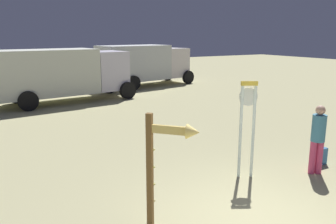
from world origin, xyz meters
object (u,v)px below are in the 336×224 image
object	(u,v)px
backpack	(321,156)
box_truck_near	(59,73)
standing_clock	(247,120)
person_near_clock	(318,136)
box_truck_far	(144,63)
arrow_sign	(167,154)

from	to	relation	value
backpack	box_truck_near	xyz separation A→B (m)	(-3.91, 12.15, 1.29)
backpack	box_truck_near	world-z (taller)	box_truck_near
standing_clock	person_near_clock	size ratio (longest dim) A/B	1.35
box_truck_far	arrow_sign	bearing A→B (deg)	-114.96
box_truck_far	box_truck_near	bearing A→B (deg)	-153.11
backpack	box_truck_far	bearing A→B (deg)	81.38
person_near_clock	box_truck_near	size ratio (longest dim) A/B	0.24
box_truck_near	box_truck_far	size ratio (longest dim) A/B	1.06
arrow_sign	person_near_clock	bearing A→B (deg)	4.70
arrow_sign	backpack	size ratio (longest dim) A/B	4.70
person_near_clock	box_truck_far	size ratio (longest dim) A/B	0.25
box_truck_near	box_truck_far	world-z (taller)	box_truck_far
standing_clock	box_truck_near	bearing A→B (deg)	97.71
standing_clock	arrow_sign	bearing A→B (deg)	-158.67
person_near_clock	arrow_sign	bearing A→B (deg)	-175.30
box_truck_near	box_truck_far	bearing A→B (deg)	26.89
arrow_sign	backpack	world-z (taller)	arrow_sign
standing_clock	backpack	xyz separation A→B (m)	(2.31, -0.39, -1.20)
person_near_clock	box_truck_near	world-z (taller)	box_truck_near
standing_clock	person_near_clock	world-z (taller)	standing_clock
standing_clock	person_near_clock	bearing A→B (deg)	-24.29
standing_clock	box_truck_near	xyz separation A→B (m)	(-1.59, 11.77, 0.09)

